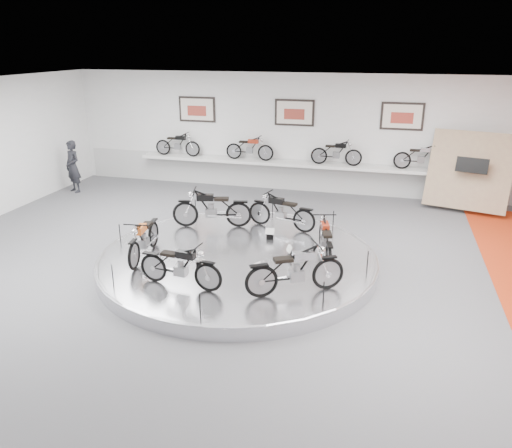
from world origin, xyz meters
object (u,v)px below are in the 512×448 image
(bike_e, at_px, (180,265))
(bike_f, at_px, (295,270))
(shelf, at_px, (292,164))
(visitor, at_px, (73,167))
(bike_d, at_px, (144,238))
(display_platform, at_px, (238,260))
(bike_a, at_px, (325,240))
(bike_b, at_px, (282,211))
(bike_c, at_px, (212,208))

(bike_e, xyz_separation_m, bike_f, (2.26, 0.30, 0.05))
(shelf, height_order, visitor, visitor)
(bike_d, relative_size, bike_f, 0.95)
(display_platform, height_order, bike_a, bike_a)
(bike_a, distance_m, bike_b, 2.20)
(shelf, bearing_deg, bike_a, -72.29)
(display_platform, bearing_deg, bike_d, -160.17)
(bike_d, bearing_deg, bike_f, 69.79)
(bike_f, xyz_separation_m, visitor, (-8.94, 6.04, 0.10))
(shelf, height_order, bike_b, bike_b)
(display_platform, xyz_separation_m, bike_e, (-0.63, -1.85, 0.61))
(bike_a, height_order, bike_d, bike_a)
(bike_e, bearing_deg, display_platform, 77.34)
(visitor, bearing_deg, bike_d, -19.99)
(bike_a, distance_m, bike_c, 3.45)
(bike_f, bearing_deg, display_platform, 106.66)
(bike_d, distance_m, visitor, 7.44)
(shelf, relative_size, bike_c, 6.21)
(bike_e, height_order, bike_f, bike_f)
(display_platform, relative_size, bike_e, 4.13)
(bike_a, xyz_separation_m, bike_b, (-1.37, 1.73, 0.00))
(bike_c, distance_m, visitor, 6.77)
(display_platform, xyz_separation_m, bike_c, (-1.19, 1.59, 0.67))
(bike_d, height_order, visitor, visitor)
(bike_e, bearing_deg, bike_a, 44.50)
(shelf, height_order, bike_f, bike_f)
(shelf, xyz_separation_m, bike_d, (-1.99, -7.12, -0.23))
(bike_c, relative_size, bike_e, 1.14)
(bike_a, distance_m, bike_f, 1.79)
(bike_f, bearing_deg, visitor, 116.09)
(shelf, relative_size, bike_a, 6.81)
(bike_b, height_order, bike_f, bike_f)
(display_platform, distance_m, bike_e, 2.04)
(bike_b, height_order, visitor, visitor)
(display_platform, relative_size, bike_f, 3.75)
(bike_c, bearing_deg, shelf, -117.65)
(display_platform, bearing_deg, bike_e, -108.93)
(bike_c, relative_size, bike_f, 1.04)
(bike_b, height_order, bike_e, bike_b)
(display_platform, bearing_deg, bike_b, 72.55)
(bike_c, distance_m, bike_d, 2.44)
(bike_e, relative_size, bike_f, 0.91)
(bike_d, xyz_separation_m, bike_e, (1.36, -1.13, -0.02))
(bike_a, height_order, visitor, visitor)
(bike_f, bearing_deg, bike_a, 49.01)
(bike_f, relative_size, visitor, 0.95)
(bike_e, bearing_deg, shelf, 91.88)
(display_platform, bearing_deg, bike_c, 126.85)
(visitor, bearing_deg, bike_b, 6.54)
(bike_b, height_order, bike_d, bike_b)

